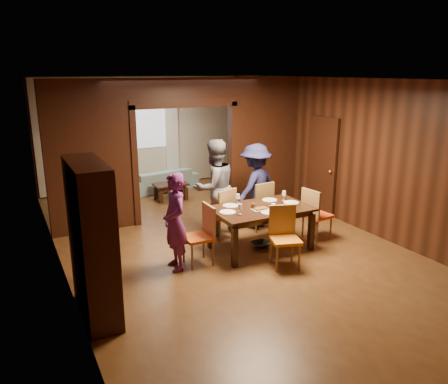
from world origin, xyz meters
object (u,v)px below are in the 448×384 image
chair_far_r (258,205)px  hutch (92,241)px  chair_right (318,214)px  coffee_table (171,191)px  person_purple (175,222)px  chair_far_l (220,213)px  chair_left (198,236)px  dining_table (261,228)px  sofa (161,180)px  chair_near (285,238)px  person_grey (214,188)px  person_navy (255,186)px

chair_far_r → hutch: hutch is taller
chair_right → chair_far_r: 1.18m
coffee_table → chair_right: chair_right is taller
person_purple → chair_far_l: bearing=125.7°
chair_left → hutch: (-1.77, -0.79, 0.52)m
dining_table → chair_far_l: chair_far_l is taller
sofa → chair_near: size_ratio=1.97×
person_grey → sofa: (0.12, 3.45, -0.63)m
coffee_table → person_grey: bearing=-91.3°
person_grey → dining_table: (0.38, -1.05, -0.53)m
sofa → chair_far_r: 3.69m
person_navy → hutch: hutch is taller
dining_table → hutch: bearing=-164.1°
coffee_table → hutch: hutch is taller
chair_right → chair_far_l: bearing=54.3°
person_purple → coffee_table: 3.90m
person_navy → chair_far_r: bearing=66.1°
chair_far_r → hutch: size_ratio=0.48×
person_purple → chair_left: 0.48m
chair_near → dining_table: bearing=105.0°
dining_table → coffee_table: dining_table is taller
person_navy → chair_far_r: 0.37m
chair_far_l → sofa: bearing=-110.7°
person_purple → chair_far_r: (2.10, 0.95, -0.29)m
chair_left → chair_far_l: bearing=136.0°
person_navy → coffee_table: person_navy is taller
chair_left → chair_far_r: bearing=119.2°
coffee_table → chair_far_r: size_ratio=0.82×
person_purple → sofa: size_ratio=0.81×
chair_right → chair_far_l: (-1.60, 0.85, 0.00)m
coffee_table → hutch: 5.24m
person_navy → chair_far_l: person_navy is taller
hutch → sofa: bearing=62.9°
sofa → dining_table: (0.26, -4.50, 0.10)m
dining_table → coffee_table: (-0.32, 3.58, -0.18)m
dining_table → chair_left: bearing=-177.0°
chair_left → person_purple: bearing=-91.2°
chair_right → chair_near: 1.43m
person_navy → dining_table: 1.21m
person_purple → chair_left: (0.38, -0.01, -0.29)m
person_purple → person_navy: size_ratio=0.92×
chair_left → chair_far_l: (0.82, 0.85, 0.00)m
sofa → chair_near: bearing=83.4°
chair_left → chair_far_r: size_ratio=1.00×
hutch → chair_far_l: bearing=32.3°
coffee_table → chair_far_r: bearing=-73.0°
chair_left → chair_right: 2.42m
chair_far_r → chair_right: bearing=120.1°
person_navy → hutch: 3.95m
person_purple → hutch: size_ratio=0.78×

